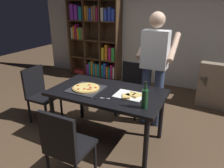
# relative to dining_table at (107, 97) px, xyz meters

# --- Properties ---
(ground_plane) EXTENTS (12.00, 12.00, 0.00)m
(ground_plane) POSITION_rel_dining_table_xyz_m (0.00, 0.00, -0.67)
(ground_plane) COLOR brown
(back_wall) EXTENTS (6.40, 0.10, 2.80)m
(back_wall) POSITION_rel_dining_table_xyz_m (0.00, 2.60, 0.73)
(back_wall) COLOR silver
(back_wall) RESTS_ON ground_plane
(dining_table) EXTENTS (1.51, 0.86, 0.75)m
(dining_table) POSITION_rel_dining_table_xyz_m (0.00, 0.00, 0.00)
(dining_table) COLOR black
(dining_table) RESTS_ON ground_plane
(chair_near_camera) EXTENTS (0.42, 0.42, 0.90)m
(chair_near_camera) POSITION_rel_dining_table_xyz_m (-0.00, -0.92, -0.16)
(chair_near_camera) COLOR black
(chair_near_camera) RESTS_ON ground_plane
(chair_far_side) EXTENTS (0.42, 0.42, 0.90)m
(chair_far_side) POSITION_rel_dining_table_xyz_m (0.00, 0.92, -0.16)
(chair_far_side) COLOR black
(chair_far_side) RESTS_ON ground_plane
(chair_left_end) EXTENTS (0.42, 0.42, 0.90)m
(chair_left_end) POSITION_rel_dining_table_xyz_m (-1.24, 0.00, -0.16)
(chair_left_end) COLOR black
(chair_left_end) RESTS_ON ground_plane
(bookshelf) EXTENTS (1.40, 0.35, 1.95)m
(bookshelf) POSITION_rel_dining_table_xyz_m (-1.58, 2.38, 0.30)
(bookshelf) COLOR #513823
(bookshelf) RESTS_ON ground_plane
(person_serving_pizza) EXTENTS (0.55, 0.54, 1.75)m
(person_serving_pizza) POSITION_rel_dining_table_xyz_m (0.44, 0.70, 0.33)
(person_serving_pizza) COLOR #38476B
(person_serving_pizza) RESTS_ON ground_plane
(pepperoni_pizza_on_tray) EXTENTS (0.43, 0.43, 0.04)m
(pepperoni_pizza_on_tray) POSITION_rel_dining_table_xyz_m (-0.29, -0.07, 0.10)
(pepperoni_pizza_on_tray) COLOR #2D2D33
(pepperoni_pizza_on_tray) RESTS_ON dining_table
(pizza_slices_on_towel) EXTENTS (0.36, 0.30, 0.03)m
(pizza_slices_on_towel) POSITION_rel_dining_table_xyz_m (0.34, -0.02, 0.09)
(pizza_slices_on_towel) COLOR white
(pizza_slices_on_towel) RESTS_ON dining_table
(wine_bottle) EXTENTS (0.07, 0.07, 0.32)m
(wine_bottle) POSITION_rel_dining_table_xyz_m (0.60, -0.25, 0.20)
(wine_bottle) COLOR #194723
(wine_bottle) RESTS_ON dining_table
(kitchen_scissors) EXTENTS (0.20, 0.10, 0.01)m
(kitchen_scissors) POSITION_rel_dining_table_xyz_m (0.02, -0.24, 0.09)
(kitchen_scissors) COLOR silver
(kitchen_scissors) RESTS_ON dining_table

